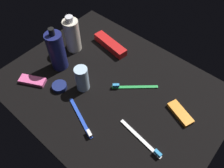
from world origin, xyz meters
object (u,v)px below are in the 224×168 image
Objects in this scene: toothpaste_box_red at (110,45)px; snack_bar_pink at (32,81)px; snack_bar_orange at (180,113)px; lotion_bottle at (57,51)px; bodywash_bottle at (72,35)px; cream_tin_left at (60,86)px; deodorant_stick at (82,79)px; toothbrush_green at (132,87)px; toothbrush_white at (143,140)px; toothbrush_blue at (82,120)px.

snack_bar_pink is at bearing 82.28° from toothpaste_box_red.
snack_bar_orange is (-51.98, -25.54, 0.00)cm from snack_bar_pink.
lotion_bottle is 1.87× the size of snack_bar_pink.
bodywash_bottle is 0.96× the size of toothpaste_box_red.
deodorant_stick is at bearing -136.94° from cream_tin_left.
toothpaste_box_red is 1.69× the size of snack_bar_orange.
snack_bar_pink is 11.64cm from cream_tin_left.
toothbrush_green is at bearing 25.29° from snack_bar_orange.
snack_bar_pink is (-1.65, 24.26, -6.84)cm from bodywash_bottle.
toothbrush_white is 46.29cm from toothpaste_box_red.
toothpaste_box_red is at bearing -136.84° from bodywash_bottle.
toothbrush_white is 1.04× the size of toothbrush_blue.
snack_bar_pink and snack_bar_orange have the same top height.
deodorant_stick is at bearing -174.21° from snack_bar_pink.
lotion_bottle reaches higher than toothbrush_white.
cream_tin_left is at bearing 137.73° from lotion_bottle.
cream_tin_left is (6.72, 6.27, -4.40)cm from deodorant_stick.
toothpaste_box_red is (17.06, -34.62, 0.99)cm from toothbrush_blue.
deodorant_stick is 0.62× the size of toothbrush_blue.
deodorant_stick is 1.02× the size of snack_bar_pink.
toothbrush_blue is at bearing 133.33° from deodorant_stick.
toothbrush_white is at bearing 162.40° from bodywash_bottle.
toothbrush_white is 22.11cm from toothbrush_blue.
deodorant_stick is at bearing -5.23° from toothbrush_white.
toothbrush_green is at bearing -101.00° from toothbrush_blue.
cream_tin_left reaches higher than snack_bar_pink.
toothbrush_green is 1.36× the size of snack_bar_pink.
lotion_bottle is 1.12× the size of toothbrush_blue.
lotion_bottle reaches higher than deodorant_stick.
lotion_bottle is 1.08× the size of toothbrush_white.
snack_bar_pink is at bearing 10.12° from toothbrush_white.
cream_tin_left reaches higher than snack_bar_orange.
toothbrush_green is 0.80× the size of toothpaste_box_red.
toothbrush_green is 20.35cm from snack_bar_orange.
toothbrush_green and toothbrush_blue have the same top height.
toothbrush_blue is 38.61cm from toothpaste_box_red.
bodywash_bottle is 1.58× the size of deodorant_stick.
bodywash_bottle is 34.08cm from toothbrush_green.
deodorant_stick is 37.85cm from snack_bar_orange.
toothpaste_box_red is at bearing -63.77° from toothbrush_blue.
toothbrush_green is 22.23cm from toothbrush_white.
toothpaste_box_red reaches higher than toothbrush_green.
bodywash_bottle is (3.33, -11.18, -0.90)cm from lotion_bottle.
snack_bar_pink is at bearing 25.91° from cream_tin_left.
toothbrush_green is at bearing 160.07° from toothpaste_box_red.
deodorant_stick is 0.59× the size of toothbrush_white.
toothbrush_white is at bearing 174.77° from deodorant_stick.
toothbrush_blue is (-28.87, 23.54, -6.99)cm from bodywash_bottle.
toothbrush_green is 23.47cm from toothbrush_blue.
bodywash_bottle reaches higher than snack_bar_orange.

